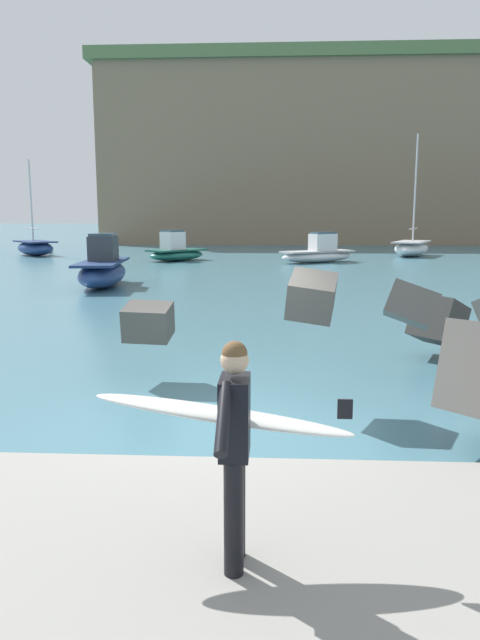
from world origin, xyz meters
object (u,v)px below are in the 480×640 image
(boat_near_left, at_px, (411,248))
(boat_near_centre, at_px, (176,252))
(surfer_with_board, at_px, (231,432))
(boat_far_left, at_px, (103,269))
(boat_mid_right, at_px, (35,247))
(mooring_buoy_inner, at_px, (51,251))
(boat_near_right, at_px, (318,253))
(station_building_central, at_px, (387,79))
(station_building_west, at_px, (470,86))

(boat_near_left, height_order, boat_near_centre, boat_near_left)
(surfer_with_board, bearing_deg, boat_far_left, 108.51)
(boat_near_centre, distance_m, boat_mid_right, 12.03)
(boat_near_left, xyz_separation_m, mooring_buoy_inner, (-26.98, 1.51, -0.38))
(boat_near_right, height_order, station_building_central, station_building_central)
(boat_mid_right, height_order, station_building_central, station_building_central)
(boat_near_centre, bearing_deg, boat_far_left, -93.08)
(boat_near_left, bearing_deg, boat_far_left, -131.02)
(mooring_buoy_inner, bearing_deg, boat_near_left, -3.21)
(boat_far_left, bearing_deg, mooring_buoy_inner, 115.50)
(surfer_with_board, xyz_separation_m, station_building_central, (15.63, 82.51, 19.95))
(boat_near_right, height_order, station_building_west, station_building_west)
(station_building_west, bearing_deg, boat_near_right, -115.34)
(boat_near_centre, bearing_deg, mooring_buoy_inner, 147.73)
(surfer_with_board, height_order, boat_far_left, boat_far_left)
(boat_mid_right, bearing_deg, boat_far_left, -61.22)
(boat_near_centre, xyz_separation_m, boat_far_left, (-0.76, -14.20, 0.12))
(boat_far_left, height_order, mooring_buoy_inner, boat_far_left)
(mooring_buoy_inner, bearing_deg, boat_mid_right, -98.26)
(surfer_with_board, xyz_separation_m, boat_mid_right, (-17.02, 38.79, -0.69))
(station_building_west, relative_size, station_building_central, 0.88)
(boat_far_left, distance_m, station_building_central, 69.51)
(boat_far_left, bearing_deg, boat_near_left, 48.98)
(boat_mid_right, relative_size, mooring_buoy_inner, 15.59)
(surfer_with_board, relative_size, boat_far_left, 0.39)
(boat_near_right, relative_size, boat_mid_right, 0.77)
(surfer_with_board, distance_m, station_building_central, 86.32)
(boat_near_centre, relative_size, station_building_central, 0.53)
(surfer_with_board, xyz_separation_m, station_building_west, (27.74, 85.22, 19.45))
(station_building_central, bearing_deg, boat_mid_right, -126.76)
(boat_near_right, relative_size, boat_far_left, 0.99)
(surfer_with_board, relative_size, mooring_buoy_inner, 4.76)
(boat_mid_right, bearing_deg, boat_near_left, 1.43)
(boat_near_left, distance_m, boat_near_right, 9.35)
(boat_mid_right, relative_size, boat_far_left, 1.29)
(boat_near_centre, height_order, mooring_buoy_inner, boat_near_centre)
(boat_mid_right, height_order, station_building_west, station_building_west)
(surfer_with_board, relative_size, boat_near_left, 0.25)
(boat_near_right, xyz_separation_m, mooring_buoy_inner, (-19.89, 7.60, -0.36))
(boat_near_left, distance_m, station_building_central, 48.03)
(station_building_central, bearing_deg, boat_near_centre, -114.03)
(boat_near_left, distance_m, station_building_west, 52.95)
(station_building_west, bearing_deg, mooring_buoy_inner, -135.13)
(surfer_with_board, xyz_separation_m, mooring_buoy_inner, (-16.71, 40.98, -1.06))
(boat_mid_right, bearing_deg, mooring_buoy_inner, 81.74)
(station_building_west, bearing_deg, surfer_with_board, -108.03)
(boat_mid_right, xyz_separation_m, station_building_central, (32.66, 43.73, 20.64))
(boat_near_right, xyz_separation_m, station_building_west, (24.56, 51.84, 20.15))
(station_building_west, bearing_deg, boat_mid_right, -133.95)
(boat_mid_right, distance_m, mooring_buoy_inner, 2.25)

